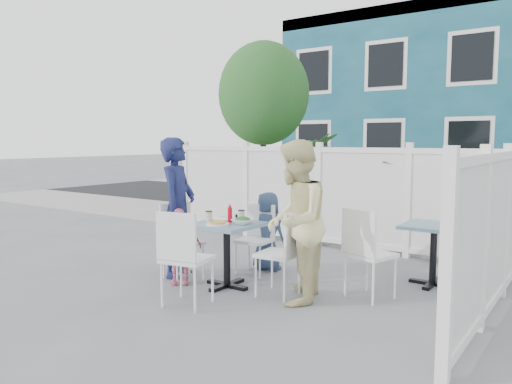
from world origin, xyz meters
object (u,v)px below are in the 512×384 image
Objects in this scene: utility_cabinet at (262,193)px; woman at (295,222)px; toddler at (179,246)px; man at (178,207)px; chair_right at (285,247)px; chair_near at (183,252)px; chair_back at (257,233)px; main_table at (227,237)px; boy at (268,231)px; spare_table at (434,238)px; chair_left at (180,235)px.

woman is at bearing -54.18° from utility_cabinet.
man is at bearing 98.55° from toddler.
man is at bearing 87.00° from chair_right.
toddler is (-0.62, 0.59, -0.13)m from chair_near.
chair_near is at bearing 90.28° from chair_back.
chair_back is at bearing -58.74° from utility_cabinet.
main_table is at bearing -116.21° from man.
woman is at bearing 140.50° from boy.
utility_cabinet is 1.24× the size of chair_right.
spare_table is 1.81m from woman.
chair_left is 0.99m from chair_back.
utility_cabinet is 1.56× the size of main_table.
chair_right is 1.04× the size of toddler.
main_table is at bearing -110.62° from woman.
utility_cabinet is 1.34× the size of chair_back.
boy is at bearing 81.96° from chair_near.
boy is at bearing -65.43° from man.
chair_left is 0.98× the size of chair_right.
main_table is 0.96m from woman.
chair_left reaches higher than toddler.
chair_left is 0.90× the size of boy.
chair_back is at bearing 156.88° from chair_left.
man is at bearing -107.70° from chair_left.
chair_left is at bearing -178.36° from main_table.
main_table is 0.80× the size of chair_right.
woman is at bearing 32.57° from chair_near.
toddler is (0.27, -0.27, -0.42)m from man.
woman is at bearing -27.45° from toddler.
woman reaches higher than main_table.
chair_back is at bearing 28.02° from toddler.
toddler is (-1.46, -0.23, -0.40)m from woman.
spare_table is 0.42× the size of man.
utility_cabinet is at bearing -2.61° from man.
chair_near is at bearing 97.85° from boy.
utility_cabinet reaches higher than spare_table.
toddler is at bearing 70.09° from boy.
chair_near reaches higher than toddler.
boy is (0.05, 0.17, 0.00)m from chair_back.
boy is at bearing -164.83° from spare_table.
toddler is at bearing 124.84° from chair_near.
toddler is at bearing 58.52° from chair_left.
chair_back is 1.29m from woman.
man is (-0.74, -0.69, 0.36)m from chair_back.
woman is at bearing -0.07° from main_table.
utility_cabinet is at bearing 76.10° from toddler.
main_table is 0.73m from chair_left.
chair_back is at bearing -69.99° from man.
chair_right is (1.47, 0.10, 0.01)m from chair_left.
chair_back is 0.51× the size of man.
chair_right is 1.12m from chair_near.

